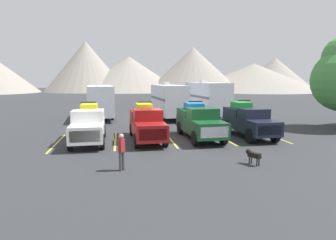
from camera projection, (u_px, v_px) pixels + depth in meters
ground_plane at (172, 141)px, 19.18m from camera, size 240.00×240.00×0.00m
pickup_truck_a at (88, 124)px, 18.70m from camera, size 2.23×5.37×2.62m
pickup_truck_b at (146, 123)px, 19.51m from camera, size 2.20×5.90×2.56m
pickup_truck_c at (199, 121)px, 20.04m from camera, size 2.31×5.87×2.56m
pickup_truck_d at (248, 120)px, 20.69m from camera, size 2.21×5.52×2.59m
lot_stripe_a at (57, 143)px, 18.70m from camera, size 0.12×5.50×0.01m
lot_stripe_b at (115, 141)px, 19.30m from camera, size 0.12×5.50×0.01m
lot_stripe_c at (170, 139)px, 19.90m from camera, size 0.12×5.50×0.01m
lot_stripe_d at (222, 137)px, 20.50m from camera, size 0.12×5.50×0.01m
lot_stripe_e at (271, 136)px, 21.11m from camera, size 0.12×5.50×0.01m
camper_trailer_a at (100, 100)px, 29.43m from camera, size 3.08×8.42×3.73m
camper_trailer_b at (169, 100)px, 29.60m from camera, size 2.96×8.16×3.80m
camper_trailer_c at (207, 98)px, 31.03m from camera, size 3.14×8.99×4.03m
person_a at (121, 149)px, 12.99m from camera, size 0.32×0.32×1.71m
dog at (252, 154)px, 13.99m from camera, size 0.54×0.85×0.72m
mountain_ridge at (116, 71)px, 93.90m from camera, size 145.40×49.48×16.05m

